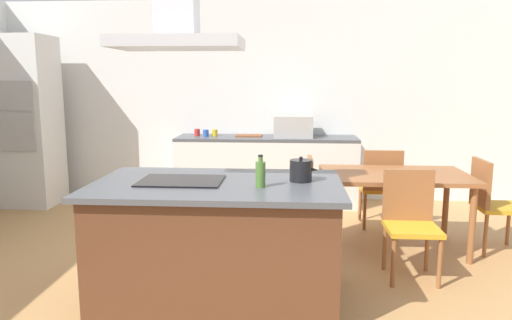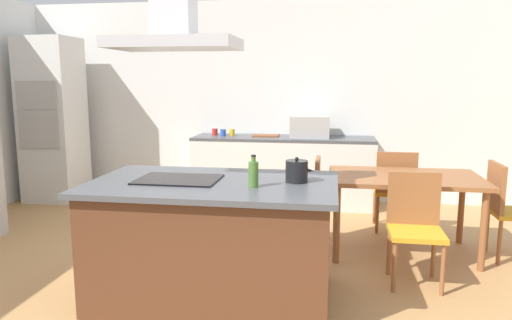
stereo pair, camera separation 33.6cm
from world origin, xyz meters
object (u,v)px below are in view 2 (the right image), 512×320
object	(u,v)px
chair_facing_back_wall	(395,186)
coffee_mug_blue	(223,133)
cutting_board	(266,136)
coffee_mug_red	(215,132)
chair_at_left_end	(306,197)
countertop_microwave	(310,127)
chair_at_right_end	(507,205)
dining_table	(404,184)
tea_kettle	(297,171)
cooktop	(178,179)
chair_facing_island	(415,221)
olive_oil_bottle	(253,174)
range_hood	(174,13)
wall_oven_stack	(53,120)
coffee_mug_yellow	(232,132)

from	to	relation	value
chair_facing_back_wall	coffee_mug_blue	bearing A→B (deg)	155.31
cutting_board	coffee_mug_red	bearing A→B (deg)	178.38
chair_facing_back_wall	chair_at_left_end	world-z (taller)	same
countertop_microwave	chair_at_right_end	distance (m)	2.56
dining_table	chair_at_right_end	bearing A→B (deg)	0.00
countertop_microwave	coffee_mug_blue	xyz separation A→B (m)	(-1.15, -0.01, -0.09)
coffee_mug_blue	chair_at_right_end	bearing A→B (deg)	-28.38
coffee_mug_red	coffee_mug_blue	world-z (taller)	same
coffee_mug_red	chair_facing_back_wall	bearing A→B (deg)	-25.17
chair_at_right_end	chair_facing_back_wall	distance (m)	1.13
tea_kettle	cooktop	bearing A→B (deg)	-175.31
chair_at_right_end	chair_facing_island	size ratio (longest dim) A/B	1.00
chair_facing_back_wall	chair_at_left_end	size ratio (longest dim) A/B	1.00
chair_facing_island	chair_at_left_end	size ratio (longest dim) A/B	1.00
countertop_microwave	coffee_mug_red	xyz separation A→B (m)	(-1.29, 0.07, -0.09)
chair_at_right_end	chair_facing_back_wall	world-z (taller)	same
dining_table	chair_facing_back_wall	size ratio (longest dim) A/B	1.57
olive_oil_bottle	chair_at_left_end	distance (m)	1.49
coffee_mug_blue	chair_at_right_end	xyz separation A→B (m)	(3.04, -1.64, -0.44)
coffee_mug_red	chair_facing_back_wall	world-z (taller)	coffee_mug_red
coffee_mug_blue	chair_at_right_end	size ratio (longest dim) A/B	0.10
coffee_mug_red	coffee_mug_blue	size ratio (longest dim) A/B	1.00
tea_kettle	olive_oil_bottle	bearing A→B (deg)	-142.46
tea_kettle	chair_at_left_end	xyz separation A→B (m)	(0.01, 1.15, -0.47)
coffee_mug_red	range_hood	distance (m)	3.20
cutting_board	wall_oven_stack	xyz separation A→B (m)	(-2.88, -0.28, 0.19)
coffee_mug_red	wall_oven_stack	bearing A→B (deg)	-172.08
chair_facing_island	chair_at_right_end	bearing A→B (deg)	36.01
tea_kettle	coffee_mug_red	size ratio (longest dim) A/B	2.39
olive_oil_bottle	countertop_microwave	distance (m)	3.04
countertop_microwave	coffee_mug_yellow	bearing A→B (deg)	177.70
chair_at_right_end	chair_at_left_end	distance (m)	1.83
coffee_mug_blue	wall_oven_stack	distance (m)	2.33
olive_oil_bottle	wall_oven_stack	xyz separation A→B (m)	(-3.22, 2.79, 0.11)
olive_oil_bottle	chair_at_right_end	bearing A→B (deg)	32.84
olive_oil_bottle	chair_facing_back_wall	bearing A→B (deg)	59.29
tea_kettle	chair_facing_back_wall	distance (m)	2.10
coffee_mug_yellow	tea_kettle	bearing A→B (deg)	-69.17
olive_oil_bottle	chair_at_left_end	xyz separation A→B (m)	(0.29, 1.37, -0.49)
coffee_mug_yellow	chair_at_right_end	xyz separation A→B (m)	(2.93, -1.70, -0.44)
cooktop	wall_oven_stack	bearing A→B (deg)	134.86
chair_facing_back_wall	chair_at_left_end	bearing A→B (deg)	-143.99
dining_table	chair_facing_back_wall	distance (m)	0.68
olive_oil_bottle	countertop_microwave	world-z (taller)	countertop_microwave
chair_at_left_end	cooktop	bearing A→B (deg)	-125.84
tea_kettle	chair_at_left_end	distance (m)	1.25
cutting_board	chair_facing_back_wall	bearing A→B (deg)	-33.79
coffee_mug_yellow	chair_at_left_end	xyz separation A→B (m)	(1.10, -1.70, -0.44)
cutting_board	range_hood	size ratio (longest dim) A/B	0.38
tea_kettle	wall_oven_stack	size ratio (longest dim) A/B	0.10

